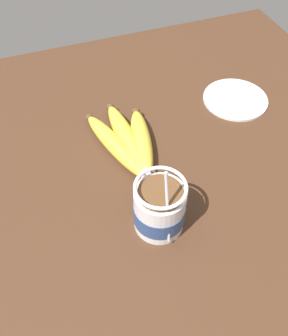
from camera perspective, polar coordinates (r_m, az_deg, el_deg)
table at (r=69.41cm, az=1.75°, el=-5.43°), size 110.79×110.79×2.68cm
coffee_mug at (r=61.76cm, az=2.32°, el=-6.09°), size 12.90×8.67×15.65cm
banana_bunch at (r=75.10cm, az=-2.41°, el=4.01°), size 23.90×13.46×4.28cm
small_plate at (r=89.75cm, az=13.74°, el=10.15°), size 14.70×14.70×0.60cm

